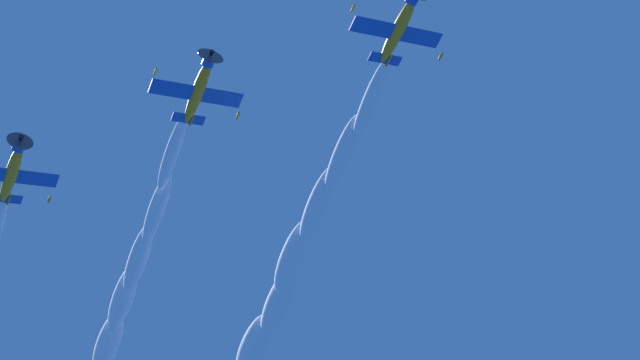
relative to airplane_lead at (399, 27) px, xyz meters
name	(u,v)px	position (x,y,z in m)	size (l,w,h in m)	color
airplane_lead	(399,27)	(0.00, 0.00, 0.00)	(7.34, 7.40, 3.42)	orange
airplane_left_wingman	(199,88)	(-17.78, 2.53, 2.33)	(7.37, 7.38, 3.20)	orange
airplane_right_wingman	(12,171)	(-34.92, 5.23, -0.43)	(7.35, 7.40, 3.43)	orange
smoke_trail_lead	(275,301)	(-16.68, 25.14, 2.35)	(25.63, 36.71, 5.04)	white
smoke_trail_left_wingman	(106,343)	(-34.54, 27.67, 4.60)	(25.52, 36.99, 5.19)	white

